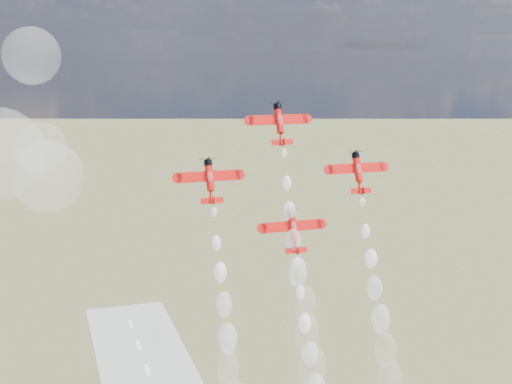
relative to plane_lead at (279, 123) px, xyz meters
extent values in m
cylinder|color=red|center=(0.00, 0.21, 0.47)|extent=(1.36, 3.24, 5.19)
cylinder|color=black|center=(0.00, 1.28, 2.98)|extent=(1.56, 1.81, 1.51)
cube|color=red|center=(0.00, 0.64, 0.61)|extent=(11.87, 0.96, 1.87)
cube|color=white|center=(-3.21, 0.74, 0.56)|extent=(4.67, 0.24, 0.50)
cube|color=white|center=(3.21, 0.74, 0.56)|extent=(4.67, 0.24, 0.50)
cube|color=red|center=(0.00, -1.65, -3.49)|extent=(4.28, 0.53, 1.03)
cube|color=red|center=(0.00, -2.39, -3.38)|extent=(0.14, 2.02, 1.81)
ellipsoid|color=silver|center=(0.00, -0.32, 0.60)|extent=(1.07, 1.82, 2.59)
cone|color=red|center=(0.00, -1.25, -2.82)|extent=(1.36, 2.25, 2.86)
cylinder|color=red|center=(-14.95, -3.91, -9.15)|extent=(1.36, 3.24, 5.19)
cylinder|color=black|center=(-14.95, -2.83, -6.65)|extent=(1.56, 1.81, 1.51)
cube|color=red|center=(-14.95, -3.48, -9.01)|extent=(11.87, 0.96, 1.87)
cube|color=white|center=(-18.16, -3.37, -9.06)|extent=(4.67, 0.24, 0.50)
cube|color=white|center=(-11.74, -3.37, -9.06)|extent=(4.67, 0.24, 0.50)
cube|color=red|center=(-14.95, -5.76, -13.12)|extent=(4.28, 0.53, 1.03)
cube|color=red|center=(-14.95, -6.51, -13.01)|extent=(0.14, 2.02, 1.81)
ellipsoid|color=silver|center=(-14.95, -4.44, -9.03)|extent=(1.07, 1.82, 2.59)
cone|color=red|center=(-14.95, -5.36, -12.44)|extent=(1.36, 2.25, 2.86)
cylinder|color=red|center=(14.95, -3.91, -9.15)|extent=(1.36, 3.24, 5.19)
cylinder|color=black|center=(14.95, -2.83, -6.65)|extent=(1.56, 1.81, 1.51)
cube|color=red|center=(14.95, -3.48, -9.01)|extent=(11.87, 0.96, 1.87)
cube|color=white|center=(11.74, -3.37, -9.06)|extent=(4.67, 0.24, 0.50)
cube|color=white|center=(18.16, -3.37, -9.06)|extent=(4.67, 0.24, 0.50)
cube|color=red|center=(14.95, -5.76, -13.12)|extent=(4.28, 0.53, 1.03)
cube|color=red|center=(14.95, -6.51, -13.01)|extent=(0.14, 2.02, 1.81)
ellipsoid|color=silver|center=(14.95, -4.44, -9.03)|extent=(1.07, 1.82, 2.59)
cone|color=red|center=(14.95, -5.36, -12.44)|extent=(1.36, 2.25, 2.86)
cylinder|color=red|center=(0.00, -8.02, -18.77)|extent=(1.36, 3.24, 5.19)
cylinder|color=black|center=(0.00, -6.95, -16.27)|extent=(1.56, 1.81, 1.51)
cube|color=red|center=(0.00, -7.59, -18.64)|extent=(11.87, 0.96, 1.87)
cube|color=white|center=(-3.21, -7.48, -18.68)|extent=(4.67, 0.24, 0.50)
cube|color=white|center=(3.21, -7.48, -18.68)|extent=(4.67, 0.24, 0.50)
cube|color=red|center=(0.00, -9.87, -22.74)|extent=(4.28, 0.53, 1.03)
cube|color=red|center=(0.00, -10.62, -22.63)|extent=(0.14, 2.02, 1.81)
ellipsoid|color=silver|center=(0.00, -8.55, -18.65)|extent=(1.07, 1.82, 2.59)
cone|color=red|center=(0.00, -9.48, -22.06)|extent=(1.36, 2.25, 2.86)
sphere|color=white|center=(0.12, -2.32, -5.56)|extent=(1.07, 1.07, 1.07)
sphere|color=white|center=(-0.06, -4.65, -10.89)|extent=(1.65, 1.65, 1.65)
sphere|color=white|center=(-0.23, -6.71, -15.99)|extent=(2.22, 2.22, 2.22)
sphere|color=white|center=(-0.14, -8.71, -21.30)|extent=(2.80, 2.80, 2.80)
sphere|color=white|center=(-0.14, -11.22, -26.51)|extent=(3.37, 3.37, 3.37)
sphere|color=white|center=(0.37, -13.88, -31.81)|extent=(3.95, 3.95, 3.95)
sphere|color=white|center=(0.22, -15.45, -36.99)|extent=(4.52, 4.52, 4.52)
sphere|color=white|center=(0.33, -17.86, -42.52)|extent=(5.10, 5.10, 5.10)
sphere|color=white|center=(-14.82, -6.58, -15.08)|extent=(1.07, 1.07, 1.07)
sphere|color=white|center=(-15.01, -8.88, -20.29)|extent=(1.65, 1.65, 1.65)
sphere|color=white|center=(-14.82, -10.72, -25.34)|extent=(2.22, 2.22, 2.22)
sphere|color=white|center=(-14.90, -13.48, -30.44)|extent=(2.80, 2.80, 2.80)
sphere|color=white|center=(-14.78, -15.46, -36.09)|extent=(3.37, 3.37, 3.37)
sphere|color=white|center=(-15.25, -17.13, -40.97)|extent=(3.95, 3.95, 3.95)
sphere|color=white|center=(14.93, -6.54, -15.18)|extent=(1.07, 1.07, 1.07)
sphere|color=white|center=(14.79, -8.58, -20.52)|extent=(1.65, 1.65, 1.65)
sphere|color=white|center=(15.04, -10.89, -25.44)|extent=(2.22, 2.22, 2.22)
sphere|color=white|center=(14.83, -13.08, -30.57)|extent=(2.80, 2.80, 2.80)
sphere|color=white|center=(15.36, -15.14, -36.10)|extent=(3.37, 3.37, 3.37)
sphere|color=white|center=(15.33, -17.56, -41.35)|extent=(3.95, 3.95, 3.95)
sphere|color=white|center=(15.11, -20.10, -46.26)|extent=(4.52, 4.52, 4.52)
sphere|color=white|center=(0.06, -10.54, -24.74)|extent=(1.07, 1.07, 1.07)
sphere|color=white|center=(-0.10, -12.61, -30.07)|extent=(1.65, 1.65, 1.65)
sphere|color=white|center=(-0.17, -15.21, -35.10)|extent=(2.22, 2.22, 2.22)
sphere|color=white|center=(0.25, -17.11, -40.36)|extent=(2.80, 2.80, 2.80)
sphere|color=white|center=(-43.27, 12.24, -10.26)|extent=(14.09, 14.09, 14.09)
sphere|color=white|center=(-44.17, 24.10, -6.23)|extent=(10.95, 10.95, 10.95)
sphere|color=white|center=(-44.89, 17.64, 12.74)|extent=(11.19, 11.19, 11.19)
camera|label=1|loc=(-45.18, -129.54, 14.81)|focal=50.00mm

